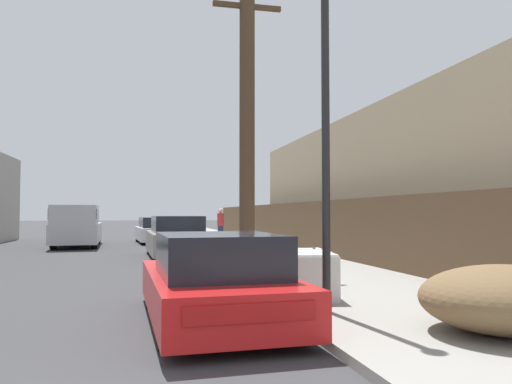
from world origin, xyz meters
name	(u,v)px	position (x,y,z in m)	size (l,w,h in m)	color
sidewalk_curb	(225,242)	(5.30, 23.50, 0.06)	(4.20, 63.00, 0.12)	gray
discarded_fridge	(308,273)	(4.03, 6.74, 0.50)	(0.99, 1.89, 0.78)	silver
parked_sports_car_red	(215,282)	(2.17, 5.36, 0.57)	(1.98, 4.25, 1.26)	red
car_parked_mid	(177,238)	(2.36, 16.19, 0.68)	(2.08, 4.68, 1.45)	gray
car_parked_far	(156,231)	(1.89, 24.96, 0.63)	(2.24, 4.69, 1.33)	silver
pickup_truck	(77,226)	(-1.75, 22.41, 0.95)	(2.23, 5.85, 1.89)	silver
utility_pole	(247,119)	(3.77, 10.82, 3.97)	(1.80, 0.40, 7.56)	#4C3826
street_lamp	(326,116)	(3.78, 5.22, 2.97)	(0.26, 0.26, 4.94)	#232326
brush_pile	(506,299)	(5.40, 3.51, 0.52)	(2.06, 1.92, 0.80)	brown
wooden_fence	(295,225)	(7.25, 17.84, 1.05)	(0.08, 36.39, 1.86)	brown
building_right_house	(431,186)	(11.33, 14.48, 2.53)	(6.00, 23.15, 5.06)	tan
pedestrian	(221,225)	(5.04, 23.32, 0.97)	(0.34, 0.34, 1.66)	#282D42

